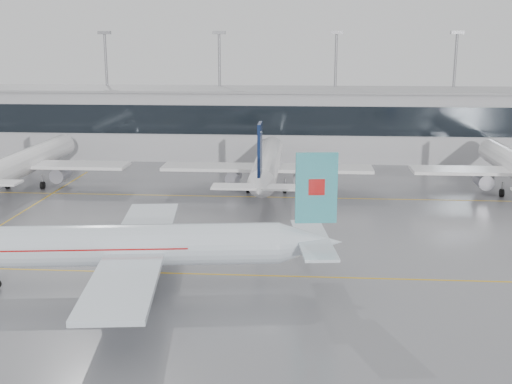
{
  "coord_description": "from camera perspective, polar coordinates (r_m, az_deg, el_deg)",
  "views": [
    {
      "loc": [
        4.84,
        -55.27,
        21.12
      ],
      "look_at": [
        0.0,
        12.0,
        5.0
      ],
      "focal_mm": 45.0,
      "sensor_mm": 36.0,
      "label": 1
    }
  ],
  "objects": [
    {
      "name": "ground",
      "position": [
        59.36,
        -0.84,
        -7.4
      ],
      "size": [
        320.0,
        320.0,
        0.0
      ],
      "primitive_type": "plane",
      "color": "slate",
      "rests_on": "ground"
    },
    {
      "name": "taxi_line_main",
      "position": [
        59.36,
        -0.84,
        -7.4
      ],
      "size": [
        120.0,
        0.25,
        0.01
      ],
      "primitive_type": "cube",
      "color": "gold",
      "rests_on": "ground"
    },
    {
      "name": "taxi_line_north",
      "position": [
        87.98,
        0.84,
        -0.44
      ],
      "size": [
        120.0,
        0.25,
        0.01
      ],
      "primitive_type": "cube",
      "color": "gold",
      "rests_on": "ground"
    },
    {
      "name": "taxi_line_cross",
      "position": [
        81.22,
        -21.48,
        -2.58
      ],
      "size": [
        0.25,
        60.0,
        0.01
      ],
      "primitive_type": "cube",
      "color": "gold",
      "rests_on": "ground"
    },
    {
      "name": "terminal",
      "position": [
        118.34,
        1.75,
        6.1
      ],
      "size": [
        180.0,
        15.0,
        12.0
      ],
      "primitive_type": "cube",
      "color": "#A8A8AC",
      "rests_on": "ground"
    },
    {
      "name": "terminal_glass",
      "position": [
        110.67,
        1.59,
        6.37
      ],
      "size": [
        180.0,
        0.2,
        5.0
      ],
      "primitive_type": "cube",
      "color": "black",
      "rests_on": "ground"
    },
    {
      "name": "terminal_roof",
      "position": [
        117.71,
        1.77,
        9.09
      ],
      "size": [
        182.0,
        16.0,
        0.4
      ],
      "primitive_type": "cube",
      "color": "gray",
      "rests_on": "ground"
    },
    {
      "name": "light_masts",
      "position": [
        123.61,
        1.89,
        9.83
      ],
      "size": [
        156.4,
        1.0,
        22.6
      ],
      "color": "gray",
      "rests_on": "ground"
    },
    {
      "name": "air_canada_jet",
      "position": [
        56.43,
        -10.77,
        -4.73
      ],
      "size": [
        37.3,
        30.22,
        11.79
      ],
      "rotation": [
        0.0,
        0.0,
        3.26
      ],
      "color": "silver",
      "rests_on": "ground"
    },
    {
      "name": "parked_jet_b",
      "position": [
        99.01,
        -19.71,
        2.52
      ],
      "size": [
        29.64,
        36.96,
        11.72
      ],
      "rotation": [
        0.0,
        0.0,
        1.57
      ],
      "color": "white",
      "rests_on": "ground"
    },
    {
      "name": "parked_jet_c",
      "position": [
        90.77,
        0.98,
        2.39
      ],
      "size": [
        29.64,
        36.96,
        11.72
      ],
      "rotation": [
        0.0,
        0.0,
        1.57
      ],
      "color": "white",
      "rests_on": "ground"
    }
  ]
}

